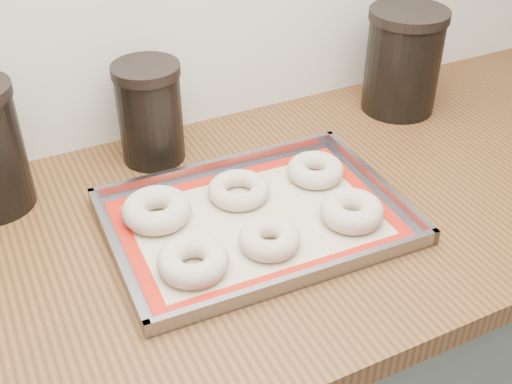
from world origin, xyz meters
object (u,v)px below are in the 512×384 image
bagel_front_mid (270,239)px  bagel_back_left (157,210)px  canister_mid (150,113)px  canister_right (403,61)px  bagel_back_mid (239,190)px  bagel_front_left (193,261)px  bagel_back_right (315,170)px  baking_tray (256,219)px  bagel_front_right (352,211)px

bagel_front_mid → bagel_back_left: bagel_back_left is taller
canister_mid → canister_right: (0.52, -0.04, 0.01)m
canister_mid → bagel_back_mid: bearing=-66.7°
bagel_back_mid → canister_mid: bearing=113.3°
bagel_front_left → bagel_back_right: bearing=24.6°
bagel_front_mid → bagel_back_mid: size_ratio=0.91×
bagel_front_left → bagel_front_mid: size_ratio=1.12×
baking_tray → bagel_front_right: (0.14, -0.07, 0.02)m
baking_tray → bagel_front_right: bearing=-26.4°
bagel_front_left → bagel_back_left: (-0.01, 0.14, 0.00)m
bagel_front_mid → canister_mid: size_ratio=0.51×
baking_tray → bagel_front_mid: 0.07m
bagel_back_right → canister_right: (0.29, 0.16, 0.08)m
bagel_back_left → bagel_back_mid: 0.14m
bagel_front_mid → bagel_back_right: 0.20m
bagel_front_right → bagel_back_left: (-0.27, 0.14, 0.00)m
bagel_front_right → canister_mid: (-0.22, 0.33, 0.07)m
bagel_front_mid → canister_right: bearing=32.7°
bagel_front_mid → canister_right: (0.45, 0.29, 0.08)m
bagel_back_right → canister_right: canister_right is taller
bagel_front_left → canister_right: canister_right is taller
bagel_back_mid → canister_right: canister_right is taller
bagel_front_left → bagel_front_mid: bearing=-1.5°
baking_tray → bagel_front_left: (-0.13, -0.07, 0.02)m
bagel_back_left → bagel_back_mid: bagel_back_left is taller
bagel_back_left → bagel_back_right: bearing=-1.8°
bagel_front_right → bagel_back_left: size_ratio=0.92×
bagel_front_right → bagel_back_left: 0.31m
baking_tray → bagel_front_right: 0.15m
bagel_back_left → bagel_back_mid: size_ratio=1.08×
baking_tray → canister_mid: (-0.08, 0.26, 0.09)m
bagel_back_right → canister_mid: (-0.23, 0.20, 0.07)m
bagel_back_left → bagel_back_right: bagel_back_left is taller
bagel_back_mid → bagel_front_mid: bearing=-95.5°
bagel_front_left → canister_mid: (0.05, 0.32, 0.07)m
bagel_back_mid → bagel_back_right: bearing=-2.6°
canister_mid → bagel_back_left: bearing=-107.6°
bagel_front_right → canister_mid: canister_mid is taller
baking_tray → bagel_back_right: size_ratio=4.83×
bagel_front_mid → canister_right: canister_right is taller
canister_mid → canister_right: bearing=-4.5°
bagel_back_mid → canister_right: bearing=19.0°
bagel_back_left → bagel_back_mid: bearing=-1.0°
bagel_front_mid → baking_tray: bearing=80.7°
bagel_back_left → canister_mid: (0.06, 0.19, 0.07)m
bagel_back_left → canister_mid: size_ratio=0.60×
bagel_front_right → canister_right: (0.30, 0.29, 0.08)m
bagel_front_mid → canister_mid: 0.34m
bagel_front_left → bagel_front_mid: 0.12m
bagel_back_mid → canister_mid: 0.22m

